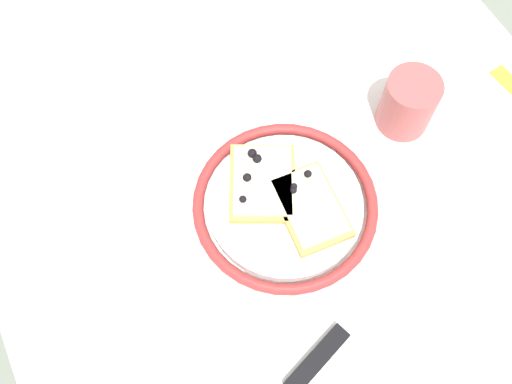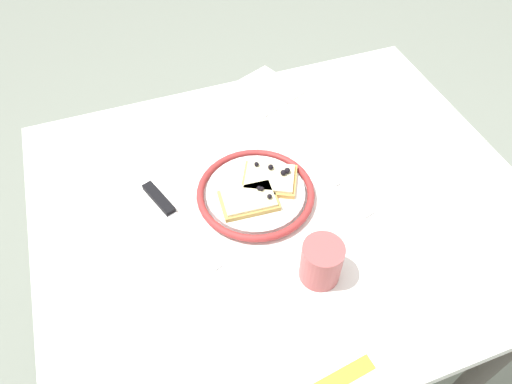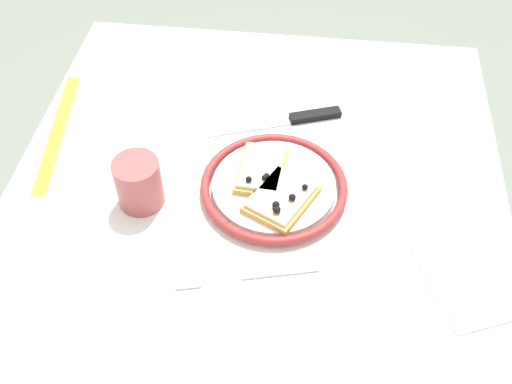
% 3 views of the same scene
% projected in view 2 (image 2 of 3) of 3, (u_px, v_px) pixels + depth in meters
% --- Properties ---
extents(ground_plane, '(6.00, 6.00, 0.00)m').
position_uv_depth(ground_plane, '(274.00, 346.00, 1.46)').
color(ground_plane, gray).
extents(dining_table, '(0.94, 0.78, 0.73)m').
position_uv_depth(dining_table, '(282.00, 233.00, 0.99)').
color(dining_table, white).
rests_on(dining_table, ground_plane).
extents(plate, '(0.23, 0.23, 0.02)m').
position_uv_depth(plate, '(256.00, 193.00, 0.90)').
color(plate, white).
rests_on(plate, dining_table).
extents(pizza_slice_near, '(0.13, 0.12, 0.03)m').
position_uv_depth(pizza_slice_near, '(270.00, 178.00, 0.91)').
color(pizza_slice_near, tan).
rests_on(pizza_slice_near, plate).
extents(pizza_slice_far, '(0.11, 0.08, 0.03)m').
position_uv_depth(pizza_slice_far, '(249.00, 200.00, 0.87)').
color(pizza_slice_far, tan).
rests_on(pizza_slice_far, plate).
extents(knife, '(0.10, 0.23, 0.01)m').
position_uv_depth(knife, '(168.00, 209.00, 0.89)').
color(knife, silver).
rests_on(knife, dining_table).
extents(fork, '(0.07, 0.20, 0.00)m').
position_uv_depth(fork, '(336.00, 183.00, 0.93)').
color(fork, '#BCBCBC').
rests_on(fork, dining_table).
extents(cup, '(0.07, 0.07, 0.08)m').
position_uv_depth(cup, '(321.00, 262.00, 0.77)').
color(cup, '#A54C4C').
rests_on(cup, dining_table).
extents(napkin, '(0.18, 0.18, 0.00)m').
position_uv_depth(napkin, '(264.00, 91.00, 1.12)').
color(napkin, white).
rests_on(napkin, dining_table).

